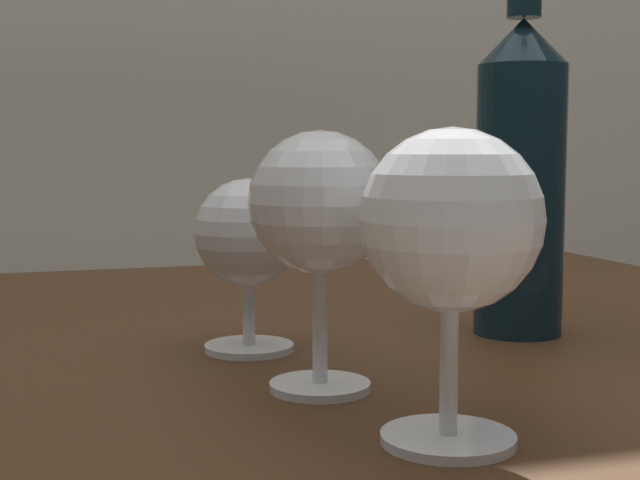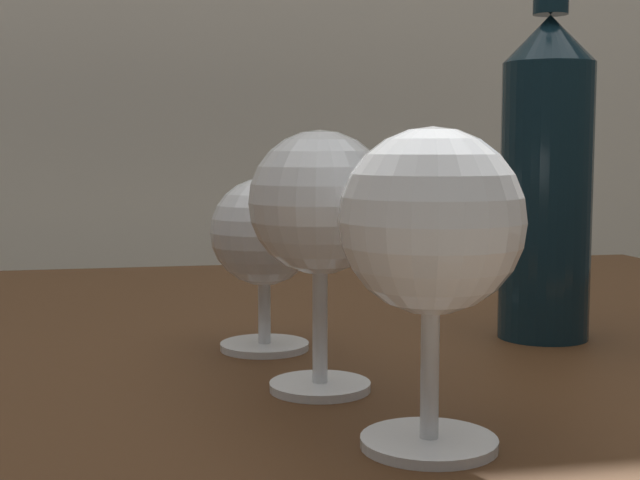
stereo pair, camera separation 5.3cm
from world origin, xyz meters
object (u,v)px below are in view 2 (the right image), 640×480
object	(u,v)px
wine_glass_cabernet	(432,230)
wine_glass_white	(264,237)
wine_bottle	(547,168)
wine_glass_merlot	(320,208)

from	to	relation	value
wine_glass_cabernet	wine_glass_white	world-z (taller)	wine_glass_cabernet
wine_bottle	wine_glass_cabernet	bearing A→B (deg)	-126.56
wine_glass_cabernet	wine_bottle	xyz separation A→B (m)	(0.17, 0.22, 0.02)
wine_glass_merlot	wine_glass_cabernet	bearing A→B (deg)	-74.56
wine_glass_cabernet	wine_glass_white	size ratio (longest dim) A/B	1.25
wine_glass_merlot	wine_glass_white	world-z (taller)	wine_glass_merlot
wine_glass_cabernet	wine_glass_merlot	distance (m)	0.12
wine_glass_merlot	wine_bottle	size ratio (longest dim) A/B	0.47
wine_glass_cabernet	wine_glass_merlot	size ratio (longest dim) A/B	1.00
wine_glass_cabernet	wine_glass_merlot	world-z (taller)	same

